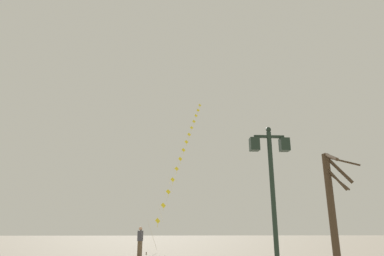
# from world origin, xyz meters

# --- Properties ---
(ground_plane) EXTENTS (160.00, 160.00, 0.00)m
(ground_plane) POSITION_xyz_m (0.00, 20.00, 0.00)
(ground_plane) COLOR gray
(twin_lantern_lamp_post) EXTENTS (1.22, 0.28, 4.59)m
(twin_lantern_lamp_post) POSITION_xyz_m (2.83, 8.24, 3.18)
(twin_lantern_lamp_post) COLOR #1E2D23
(twin_lantern_lamp_post) RESTS_ON ground_plane
(kite_train) EXTENTS (5.37, 18.68, 17.52)m
(kite_train) POSITION_xyz_m (1.03, 31.03, 9.08)
(kite_train) COLOR brown
(kite_train) RESTS_ON ground_plane
(kite_flyer) EXTENTS (0.33, 0.63, 1.71)m
(kite_flyer) POSITION_xyz_m (-1.97, 20.16, 0.90)
(kite_flyer) COLOR brown
(kite_flyer) RESTS_ON ground_plane
(bare_tree) EXTENTS (1.03, 1.24, 4.23)m
(bare_tree) POSITION_xyz_m (5.48, 10.06, 2.32)
(bare_tree) COLOR #423323
(bare_tree) RESTS_ON ground_plane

